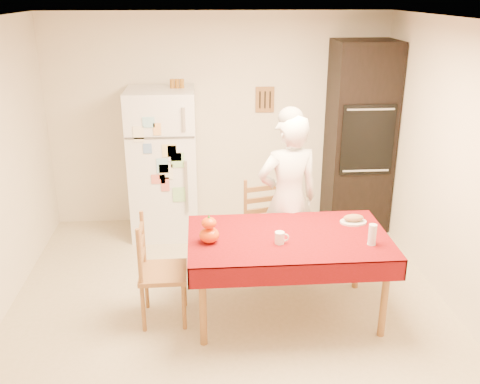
{
  "coord_description": "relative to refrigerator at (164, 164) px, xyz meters",
  "views": [
    {
      "loc": [
        -0.23,
        -3.99,
        2.72
      ],
      "look_at": [
        0.1,
        0.2,
        1.12
      ],
      "focal_mm": 40.0,
      "sensor_mm": 36.0,
      "label": 1
    }
  ],
  "objects": [
    {
      "name": "floor",
      "position": [
        0.65,
        -1.88,
        -0.85
      ],
      "size": [
        4.5,
        4.5,
        0.0
      ],
      "primitive_type": "plane",
      "color": "tan",
      "rests_on": "ground"
    },
    {
      "name": "room_shell",
      "position": [
        0.65,
        -1.88,
        0.77
      ],
      "size": [
        4.02,
        4.52,
        2.51
      ],
      "color": "beige",
      "rests_on": "ground"
    },
    {
      "name": "refrigerator",
      "position": [
        0.0,
        0.0,
        0.0
      ],
      "size": [
        0.75,
        0.74,
        1.7
      ],
      "color": "white",
      "rests_on": "floor"
    },
    {
      "name": "oven_cabinet",
      "position": [
        2.28,
        0.05,
        0.25
      ],
      "size": [
        0.7,
        0.62,
        2.2
      ],
      "color": "black",
      "rests_on": "floor"
    },
    {
      "name": "dining_table",
      "position": [
        1.15,
        -1.82,
        -0.16
      ],
      "size": [
        1.7,
        1.0,
        0.76
      ],
      "color": "brown",
      "rests_on": "floor"
    },
    {
      "name": "chair_far",
      "position": [
        1.06,
        -0.97,
        -0.34
      ],
      "size": [
        0.51,
        0.49,
        0.95
      ],
      "rotation": [
        0.0,
        0.0,
        0.25
      ],
      "color": "brown",
      "rests_on": "floor"
    },
    {
      "name": "chair_left",
      "position": [
        0.01,
        -1.81,
        -0.34
      ],
      "size": [
        0.4,
        0.42,
        0.95
      ],
      "rotation": [
        0.0,
        0.0,
        1.58
      ],
      "color": "brown",
      "rests_on": "floor"
    },
    {
      "name": "seated_woman",
      "position": [
        1.25,
        -1.19,
        -0.01
      ],
      "size": [
        0.68,
        0.51,
        1.68
      ],
      "primitive_type": "imported",
      "rotation": [
        0.0,
        0.0,
        3.34
      ],
      "color": "white",
      "rests_on": "floor"
    },
    {
      "name": "coffee_mug",
      "position": [
        1.05,
        -1.95,
        -0.04
      ],
      "size": [
        0.08,
        0.08,
        0.1
      ],
      "primitive_type": "cylinder",
      "color": "white",
      "rests_on": "dining_table"
    },
    {
      "name": "pumpkin_lower",
      "position": [
        0.48,
        -1.89,
        -0.03
      ],
      "size": [
        0.17,
        0.17,
        0.13
      ],
      "primitive_type": "ellipsoid",
      "color": "#D15D04",
      "rests_on": "dining_table"
    },
    {
      "name": "pumpkin_upper",
      "position": [
        0.48,
        -1.89,
        0.08
      ],
      "size": [
        0.12,
        0.12,
        0.09
      ],
      "primitive_type": "ellipsoid",
      "color": "#D24804",
      "rests_on": "pumpkin_lower"
    },
    {
      "name": "wine_glass",
      "position": [
        1.8,
        -2.03,
        -0.0
      ],
      "size": [
        0.07,
        0.07,
        0.18
      ],
      "primitive_type": "cylinder",
      "color": "white",
      "rests_on": "dining_table"
    },
    {
      "name": "bread_plate",
      "position": [
        1.77,
        -1.6,
        -0.08
      ],
      "size": [
        0.24,
        0.24,
        0.02
      ],
      "primitive_type": "cylinder",
      "color": "white",
      "rests_on": "dining_table"
    },
    {
      "name": "bread_loaf",
      "position": [
        1.77,
        -1.6,
        -0.04
      ],
      "size": [
        0.18,
        0.1,
        0.06
      ],
      "primitive_type": "ellipsoid",
      "color": "#A0784F",
      "rests_on": "bread_plate"
    },
    {
      "name": "spice_jar_left",
      "position": [
        0.14,
        0.05,
        0.9
      ],
      "size": [
        0.05,
        0.05,
        0.1
      ],
      "primitive_type": "cylinder",
      "color": "brown",
      "rests_on": "refrigerator"
    },
    {
      "name": "spice_jar_mid",
      "position": [
        0.19,
        0.05,
        0.9
      ],
      "size": [
        0.05,
        0.05,
        0.1
      ],
      "primitive_type": "cylinder",
      "color": "brown",
      "rests_on": "refrigerator"
    },
    {
      "name": "spice_jar_right",
      "position": [
        0.24,
        0.05,
        0.9
      ],
      "size": [
        0.05,
        0.05,
        0.1
      ],
      "primitive_type": "cylinder",
      "color": "#905B1A",
      "rests_on": "refrigerator"
    }
  ]
}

